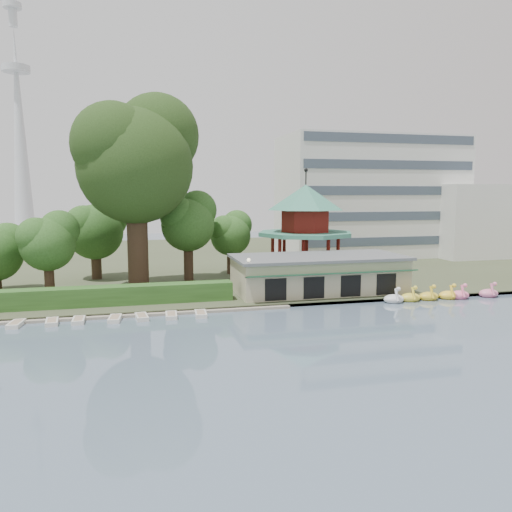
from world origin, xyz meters
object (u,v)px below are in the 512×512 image
object	(u,v)px
dock	(107,316)
pavilion	(305,221)
big_tree	(137,156)
boathouse	(318,273)

from	to	relation	value
dock	pavilion	bearing A→B (deg)	31.66
pavilion	big_tree	xyz separation A→B (m)	(-20.83, -3.80, 7.58)
pavilion	big_tree	distance (m)	22.49
big_tree	boathouse	bearing A→B (deg)	-18.30
dock	pavilion	size ratio (longest dim) A/B	2.52
boathouse	big_tree	bearing A→B (deg)	161.70
pavilion	dock	bearing A→B (deg)	-148.34
dock	pavilion	distance (m)	29.14
dock	big_tree	distance (m)	18.82
dock	boathouse	bearing A→B (deg)	12.24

